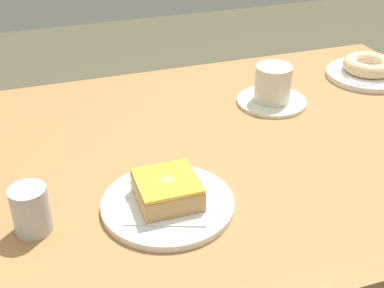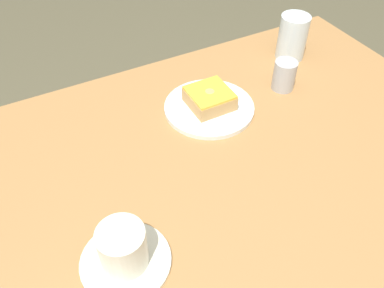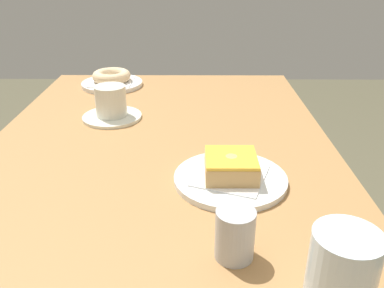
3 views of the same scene
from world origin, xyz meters
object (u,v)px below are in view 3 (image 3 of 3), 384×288
plate_sugar_ring (112,84)px  sugar_jar (235,234)px  donut_glazed_square (231,166)px  plate_glazed_square (230,179)px  coffee_cup (111,105)px  donut_sugar_ring (111,76)px  water_glass (340,278)px

plate_sugar_ring → sugar_jar: sugar_jar is taller
sugar_jar → donut_glazed_square: bearing=176.9°
plate_glazed_square → donut_glazed_square: 0.03m
plate_sugar_ring → coffee_cup: 0.29m
donut_sugar_ring → plate_glazed_square: size_ratio=0.57×
donut_sugar_ring → water_glass: size_ratio=1.02×
plate_glazed_square → coffee_cup: coffee_cup is taller
plate_glazed_square → coffee_cup: size_ratio=1.39×
plate_glazed_square → water_glass: size_ratio=1.78×
coffee_cup → sugar_jar: (0.53, 0.27, 0.00)m
donut_glazed_square → plate_sugar_ring: bearing=-151.0°
plate_glazed_square → water_glass: 0.33m
plate_glazed_square → donut_glazed_square: bearing=-90.0°
water_glass → donut_sugar_ring: bearing=-154.7°
coffee_cup → sugar_jar: bearing=27.2°
donut_glazed_square → water_glass: (0.32, 0.10, 0.03)m
water_glass → coffee_cup: size_ratio=0.78×
coffee_cup → donut_glazed_square: bearing=41.4°
donut_glazed_square → sugar_jar: bearing=-3.1°
donut_sugar_ring → donut_glazed_square: 0.70m
plate_sugar_ring → coffee_cup: size_ratio=1.27×
plate_sugar_ring → donut_glazed_square: size_ratio=2.03×
plate_glazed_square → donut_glazed_square: (0.00, -0.00, 0.03)m
coffee_cup → plate_glazed_square: bearing=41.4°
coffee_cup → sugar_jar: coffee_cup is taller
sugar_jar → donut_sugar_ring: bearing=-158.2°
water_glass → sugar_jar: bearing=-134.1°
donut_glazed_square → coffee_cup: 0.43m
plate_sugar_ring → sugar_jar: size_ratio=2.57×
plate_glazed_square → plate_sugar_ring: bearing=-151.0°
donut_sugar_ring → sugar_jar: size_ratio=1.61×
plate_sugar_ring → water_glass: water_glass is taller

